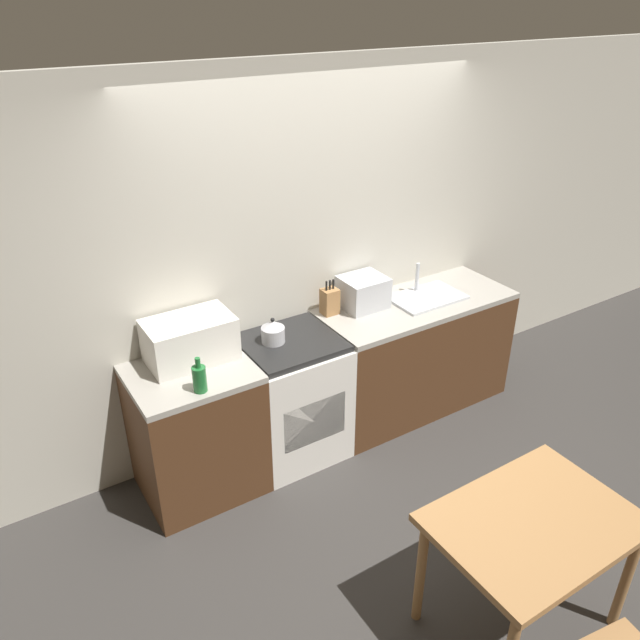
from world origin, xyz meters
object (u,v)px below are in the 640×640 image
(dining_table, at_px, (532,534))
(bottle, at_px, (199,378))
(stove_range, at_px, (292,397))
(kettle, at_px, (273,332))
(toaster_oven, at_px, (363,292))
(microwave, at_px, (190,340))

(dining_table, bearing_deg, bottle, 122.37)
(bottle, bearing_deg, dining_table, -57.63)
(stove_range, distance_m, kettle, 0.54)
(stove_range, relative_size, kettle, 5.07)
(stove_range, xyz_separation_m, toaster_oven, (0.69, 0.15, 0.57))
(stove_range, relative_size, microwave, 1.69)
(kettle, height_order, toaster_oven, toaster_oven)
(microwave, bearing_deg, bottle, -104.24)
(stove_range, height_order, dining_table, stove_range)
(stove_range, xyz_separation_m, dining_table, (0.29, -1.82, 0.18))
(kettle, relative_size, bottle, 0.81)
(microwave, xyz_separation_m, dining_table, (0.92, -1.94, -0.41))
(stove_range, bearing_deg, microwave, 168.94)
(microwave, bearing_deg, toaster_oven, 1.14)
(dining_table, bearing_deg, stove_range, 99.09)
(dining_table, bearing_deg, microwave, 115.43)
(bottle, bearing_deg, microwave, 75.76)
(kettle, xyz_separation_m, toaster_oven, (0.79, 0.10, 0.04))
(microwave, relative_size, toaster_oven, 1.71)
(kettle, xyz_separation_m, bottle, (-0.62, -0.27, 0.01))
(microwave, relative_size, dining_table, 0.55)
(stove_range, height_order, toaster_oven, toaster_oven)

